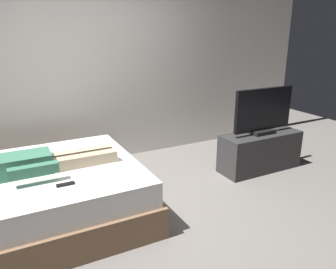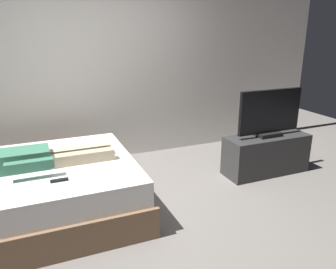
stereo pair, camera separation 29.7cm
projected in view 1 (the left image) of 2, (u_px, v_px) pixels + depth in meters
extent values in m
plane|color=slate|center=(143.00, 224.00, 3.17)|extent=(10.00, 10.00, 0.00)
cube|color=silver|center=(114.00, 59.00, 4.48)|extent=(6.40, 0.10, 2.80)
cube|color=brown|center=(41.00, 208.00, 3.17)|extent=(1.93, 1.60, 0.30)
cube|color=white|center=(38.00, 183.00, 3.08)|extent=(1.85, 1.52, 0.24)
cube|color=#387056|center=(24.00, 164.00, 2.97)|extent=(0.48, 0.28, 0.18)
cube|color=tan|center=(86.00, 160.00, 3.15)|extent=(0.60, 0.11, 0.11)
cube|color=tan|center=(82.00, 155.00, 3.29)|extent=(0.60, 0.11, 0.11)
cube|color=#387056|center=(34.00, 170.00, 2.75)|extent=(0.40, 0.08, 0.08)
cube|color=black|center=(66.00, 184.00, 2.76)|extent=(0.15, 0.04, 0.02)
cube|color=#2D2D2D|center=(260.00, 151.00, 4.36)|extent=(1.10, 0.40, 0.50)
cube|color=black|center=(261.00, 131.00, 4.27)|extent=(0.32, 0.20, 0.05)
cube|color=black|center=(264.00, 109.00, 4.18)|extent=(0.88, 0.05, 0.54)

